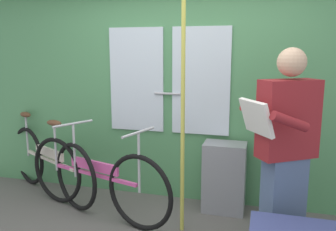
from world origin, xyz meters
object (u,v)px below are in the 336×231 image
at_px(bicycle_near_door, 94,178).
at_px(trash_bin_by_wall, 224,177).
at_px(handrail_pole, 183,109).
at_px(bicycle_leaning_behind, 50,163).
at_px(passenger_reading_newspaper, 285,149).

distance_m(bicycle_near_door, trash_bin_by_wall, 1.29).
distance_m(bicycle_near_door, handrail_pole, 1.17).
height_order(bicycle_leaning_behind, passenger_reading_newspaper, passenger_reading_newspaper).
relative_size(trash_bin_by_wall, handrail_pole, 0.32).
relative_size(bicycle_near_door, passenger_reading_newspaper, 1.07).
xyz_separation_m(bicycle_leaning_behind, trash_bin_by_wall, (1.92, 0.13, -0.02)).
xyz_separation_m(bicycle_near_door, passenger_reading_newspaper, (1.74, -0.19, 0.48)).
bearing_deg(handrail_pole, passenger_reading_newspaper, -8.66).
xyz_separation_m(bicycle_near_door, trash_bin_by_wall, (1.22, 0.43, -0.03)).
bearing_deg(bicycle_near_door, passenger_reading_newspaper, 10.41).
bearing_deg(handrail_pole, bicycle_leaning_behind, 167.19).
relative_size(bicycle_leaning_behind, trash_bin_by_wall, 2.21).
bearing_deg(trash_bin_by_wall, handrail_pole, -122.27).
height_order(bicycle_near_door, passenger_reading_newspaper, passenger_reading_newspaper).
bearing_deg(trash_bin_by_wall, passenger_reading_newspaper, -50.06).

